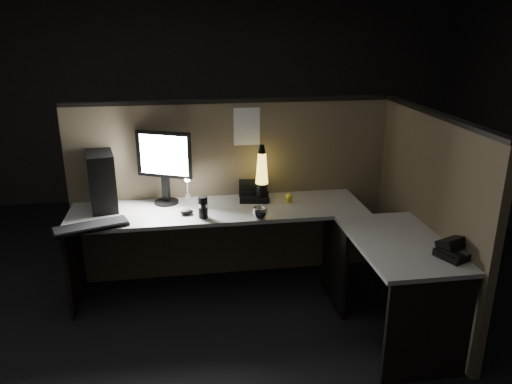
{
  "coord_description": "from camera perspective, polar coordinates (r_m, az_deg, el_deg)",
  "views": [
    {
      "loc": [
        -0.42,
        -3.05,
        2.13
      ],
      "look_at": [
        0.11,
        0.35,
        0.94
      ],
      "focal_mm": 35.0,
      "sensor_mm": 36.0,
      "label": 1
    }
  ],
  "objects": [
    {
      "name": "organizer",
      "position": [
        4.08,
        -0.26,
        -0.33
      ],
      "size": [
        0.26,
        0.23,
        0.17
      ],
      "rotation": [
        0.0,
        0.0,
        -0.16
      ],
      "color": "black",
      "rests_on": "desk"
    },
    {
      "name": "lava_lamp",
      "position": [
        4.01,
        0.67,
        1.64
      ],
      "size": [
        0.12,
        0.12,
        0.47
      ],
      "color": "black",
      "rests_on": "desk"
    },
    {
      "name": "pinned_paper",
      "position": [
        4.06,
        -1.06,
        7.48
      ],
      "size": [
        0.21,
        0.0,
        0.31
      ],
      "primitive_type": "cube",
      "color": "white",
      "rests_on": "partition_back"
    },
    {
      "name": "desk_phone",
      "position": [
        3.36,
        21.73,
        -6.06
      ],
      "size": [
        0.26,
        0.26,
        0.13
      ],
      "rotation": [
        0.0,
        0.0,
        0.4
      ],
      "color": "black",
      "rests_on": "desk"
    },
    {
      "name": "monitor",
      "position": [
        3.99,
        -10.46,
        3.57
      ],
      "size": [
        0.43,
        0.22,
        0.58
      ],
      "rotation": [
        0.0,
        0.0,
        -0.43
      ],
      "color": "black",
      "rests_on": "desk"
    },
    {
      "name": "desk",
      "position": [
        3.7,
        1.31,
        -5.66
      ],
      "size": [
        2.6,
        1.6,
        0.73
      ],
      "color": "#B1ADA7",
      "rests_on": "ground"
    },
    {
      "name": "pc_tower",
      "position": [
        4.06,
        -17.24,
        1.4
      ],
      "size": [
        0.27,
        0.45,
        0.45
      ],
      "primitive_type": "cube",
      "rotation": [
        0.0,
        0.0,
        0.19
      ],
      "color": "black",
      "rests_on": "desk"
    },
    {
      "name": "clip_lamp",
      "position": [
        4.04,
        -7.85,
        0.74
      ],
      "size": [
        0.05,
        0.18,
        0.23
      ],
      "color": "white",
      "rests_on": "desk"
    },
    {
      "name": "partition_right",
      "position": [
        3.86,
        18.85,
        -2.91
      ],
      "size": [
        0.06,
        1.66,
        1.5
      ],
      "primitive_type": "cube",
      "color": "brown",
      "rests_on": "ground"
    },
    {
      "name": "mouse",
      "position": [
        3.81,
        -7.91,
        -2.28
      ],
      "size": [
        0.11,
        0.08,
        0.04
      ],
      "primitive_type": "ellipsoid",
      "rotation": [
        0.0,
        0.0,
        0.14
      ],
      "color": "black",
      "rests_on": "desk"
    },
    {
      "name": "travel_mug",
      "position": [
        3.71,
        -6.07,
        -1.75
      ],
      "size": [
        0.07,
        0.07,
        0.17
      ],
      "primitive_type": "cylinder",
      "color": "black",
      "rests_on": "desk"
    },
    {
      "name": "steel_mug",
      "position": [
        3.69,
        0.44,
        -2.41
      ],
      "size": [
        0.15,
        0.15,
        0.09
      ],
      "primitive_type": "imported",
      "rotation": [
        0.0,
        0.0,
        0.44
      ],
      "color": "#B9B8BF",
      "rests_on": "desk"
    },
    {
      "name": "partition_back",
      "position": [
        4.23,
        -2.67,
        0.08
      ],
      "size": [
        2.66,
        0.06,
        1.5
      ],
      "primitive_type": "cube",
      "color": "brown",
      "rests_on": "ground"
    },
    {
      "name": "figurine",
      "position": [
        4.02,
        3.79,
        -0.55
      ],
      "size": [
        0.06,
        0.06,
        0.06
      ],
      "primitive_type": "sphere",
      "color": "yellow",
      "rests_on": "desk"
    },
    {
      "name": "room_shell",
      "position": [
        3.12,
        -1.02,
        9.72
      ],
      "size": [
        6.0,
        6.0,
        6.0
      ],
      "color": "silver",
      "rests_on": "ground"
    },
    {
      "name": "floor",
      "position": [
        3.74,
        -0.87,
        -15.56
      ],
      "size": [
        6.0,
        6.0,
        0.0
      ],
      "primitive_type": "plane",
      "color": "black",
      "rests_on": "ground"
    },
    {
      "name": "keyboard",
      "position": [
        3.72,
        -18.38,
        -3.79
      ],
      "size": [
        0.55,
        0.34,
        0.03
      ],
      "primitive_type": "cube",
      "rotation": [
        0.0,
        0.0,
        0.35
      ],
      "color": "black",
      "rests_on": "desk"
    }
  ]
}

